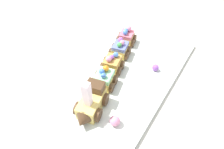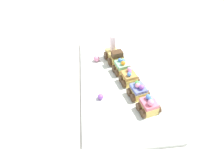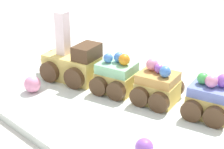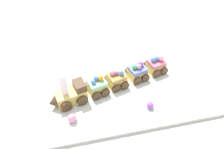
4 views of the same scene
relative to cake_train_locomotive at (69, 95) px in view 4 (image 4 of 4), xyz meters
The scene contains 9 objects.
ground_plane 0.15m from the cake_train_locomotive, behind, with size 10.00×10.00×0.00m, color beige.
display_board 0.15m from the cake_train_locomotive, behind, with size 0.63×0.32×0.01m, color silver.
cake_train_locomotive is the anchor object (origin of this frame).
cake_car_mint 0.10m from the cake_train_locomotive, 165.47° to the right, with size 0.08×0.08×0.07m.
cake_car_caramel 0.17m from the cake_train_locomotive, 165.47° to the right, with size 0.08×0.08×0.07m.
cake_car_blueberry 0.25m from the cake_train_locomotive, 165.51° to the right, with size 0.08×0.08×0.06m.
cake_car_strawberry 0.33m from the cake_train_locomotive, 165.50° to the right, with size 0.08×0.08×0.07m.
gumball_purple 0.25m from the cake_train_locomotive, 162.03° to the left, with size 0.02×0.02×0.02m, color #9956C6.
gumball_pink 0.08m from the cake_train_locomotive, 90.92° to the left, with size 0.03×0.03×0.03m, color pink.
Camera 4 is at (0.11, 0.49, 0.55)m, focal length 35.00 mm.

